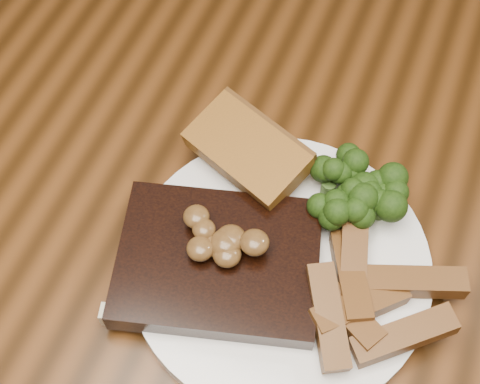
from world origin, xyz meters
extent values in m
cube|color=#4D290F|center=(0.00, 0.00, 0.73)|extent=(1.60, 0.90, 0.04)
cube|color=black|center=(0.04, 0.61, 0.45)|extent=(0.51, 0.51, 0.04)
cylinder|color=black|center=(0.19, 0.82, 0.22)|extent=(0.04, 0.04, 0.43)
cylinder|color=black|center=(-0.16, 0.76, 0.22)|extent=(0.04, 0.04, 0.43)
cylinder|color=black|center=(0.25, 0.47, 0.22)|extent=(0.04, 0.04, 0.43)
cylinder|color=black|center=(-0.10, 0.41, 0.22)|extent=(0.04, 0.04, 0.43)
cylinder|color=white|center=(0.04, -0.06, 0.76)|extent=(0.29, 0.29, 0.01)
cube|color=black|center=(-0.01, -0.09, 0.77)|extent=(0.19, 0.17, 0.02)
cube|color=#BCB291|center=(-0.01, -0.14, 0.77)|extent=(0.14, 0.05, 0.02)
cube|color=#99591B|center=(-0.03, 0.01, 0.77)|extent=(0.12, 0.09, 0.02)
camera|label=1|loc=(0.09, -0.30, 1.28)|focal=50.00mm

